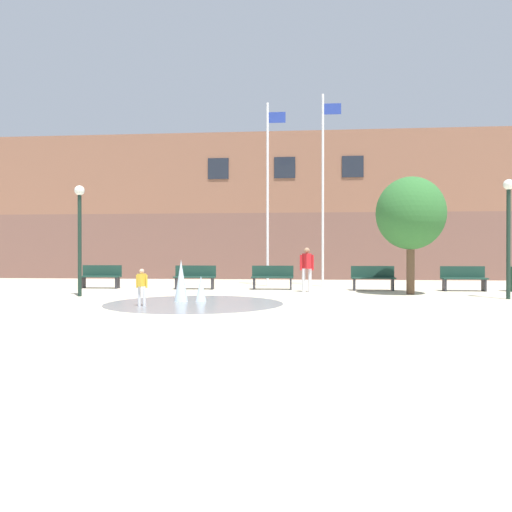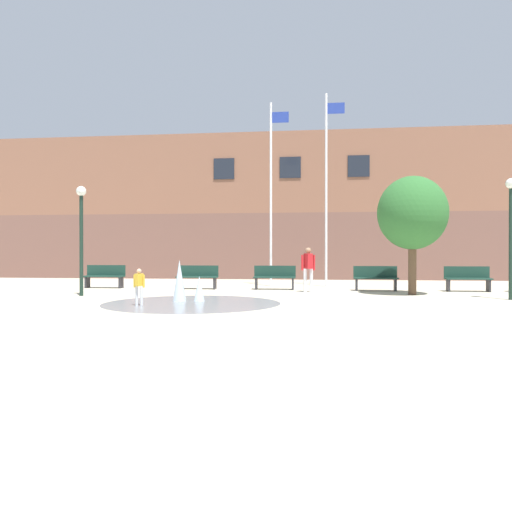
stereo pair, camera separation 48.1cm
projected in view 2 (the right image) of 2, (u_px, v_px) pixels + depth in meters
ground_plane at (240, 335)px, 8.56m from camera, size 100.00×100.00×0.00m
library_building at (293, 210)px, 28.92m from camera, size 36.00×6.05×7.76m
splash_fountain at (188, 291)px, 14.21m from camera, size 4.93×4.93×1.20m
park_bench_far_left at (105, 276)px, 19.89m from camera, size 1.60×0.44×0.91m
park_bench_under_left_flagpole at (197, 277)px, 19.32m from camera, size 1.60×0.44×0.91m
park_bench_center at (275, 277)px, 19.05m from camera, size 1.60×0.44×0.91m
park_bench_near_trashcan at (376, 278)px, 18.44m from camera, size 1.60×0.44×0.91m
park_bench_far_right at (468, 278)px, 18.05m from camera, size 1.60×0.44×0.91m
child_in_fountain at (139, 284)px, 13.25m from camera, size 0.31×0.24×0.99m
adult_in_red at (308, 266)px, 17.76m from camera, size 0.50×0.39×1.59m
flagpole_left at (272, 189)px, 20.89m from camera, size 0.80×0.10×7.70m
flagpole_right at (327, 184)px, 20.62m from camera, size 0.80×0.10×8.00m
lamp_post_left_lane at (81, 223)px, 16.22m from camera, size 0.32×0.32×3.57m
lamp_post_right_lane at (511, 220)px, 14.87m from camera, size 0.32×0.32×3.63m
street_tree_near_building at (412, 213)px, 16.62m from camera, size 2.31×2.31×3.97m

